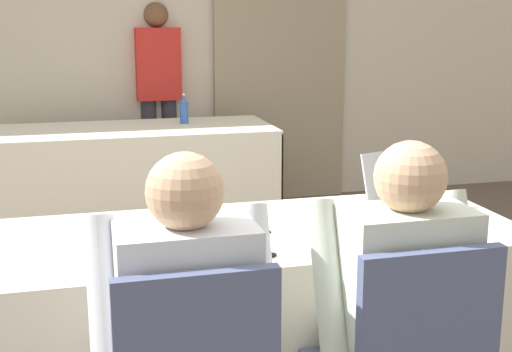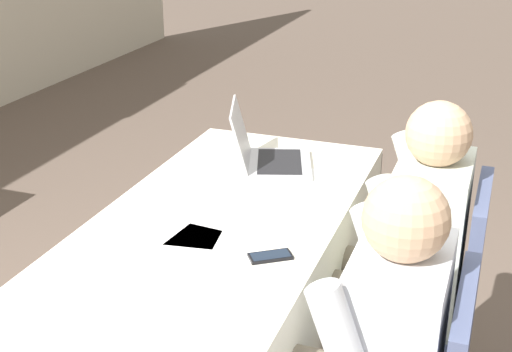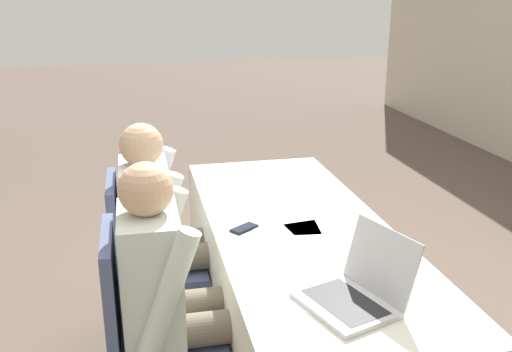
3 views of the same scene
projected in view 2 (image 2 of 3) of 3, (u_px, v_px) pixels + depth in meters
The scene contains 8 objects.
conference_table_near at pixel (197, 291), 2.27m from camera, with size 2.04×0.78×0.74m.
laptop at pixel (268, 155), 2.77m from camera, with size 0.39×0.39×0.25m.
cell_phone at pixel (270, 256), 2.11m from camera, with size 0.12×0.14×0.01m.
paper_beside_laptop at pixel (176, 230), 2.28m from camera, with size 0.25×0.32×0.00m.
paper_centre_table at pixel (214, 247), 2.17m from camera, with size 0.24×0.32×0.00m.
paper_left_edge at pixel (302, 178), 2.67m from camera, with size 0.23×0.31×0.00m.
chair_near_right at pixel (430, 298), 2.34m from camera, with size 0.44×0.44×0.92m.
person_white_shirt at pixel (402, 250), 2.31m from camera, with size 0.50×0.52×1.18m.
Camera 2 is at (-1.77, -0.85, 1.78)m, focal length 50.00 mm.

